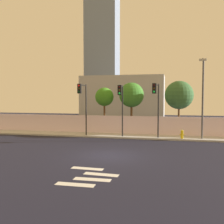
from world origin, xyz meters
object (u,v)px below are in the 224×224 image
object	(u,v)px
traffic_light_left	(83,98)
street_lamp_curbside	(203,93)
traffic_light_right	(121,100)
roadside_tree_midright	(179,95)
roadside_tree_midleft	(131,95)
fire_hydrant	(182,134)
traffic_light_center	(156,99)
roadside_tree_leftmost	(104,97)

from	to	relation	value
traffic_light_left	street_lamp_curbside	distance (m)	10.98
traffic_light_right	roadside_tree_midright	world-z (taller)	roadside_tree_midright
roadside_tree_midleft	fire_hydrant	bearing A→B (deg)	-34.34
traffic_light_center	fire_hydrant	distance (m)	3.96
traffic_light_center	fire_hydrant	bearing A→B (deg)	13.25
traffic_light_center	traffic_light_right	distance (m)	3.22
traffic_light_center	roadside_tree_leftmost	xyz separation A→B (m)	(-5.85, 4.05, 0.12)
traffic_light_left	roadside_tree_midleft	world-z (taller)	roadside_tree_midleft
traffic_light_center	roadside_tree_midleft	bearing A→B (deg)	125.09
traffic_light_right	roadside_tree_leftmost	xyz separation A→B (m)	(-2.63, 4.03, 0.21)
traffic_light_left	roadside_tree_midright	xyz separation A→B (m)	(9.03, 4.10, 0.31)
street_lamp_curbside	roadside_tree_leftmost	size ratio (longest dim) A/B	1.42
roadside_tree_leftmost	roadside_tree_midright	distance (m)	7.95
fire_hydrant	street_lamp_curbside	bearing A→B (deg)	4.21
traffic_light_center	roadside_tree_midright	size ratio (longest dim) A/B	0.89
roadside_tree_midleft	roadside_tree_midright	bearing A→B (deg)	0.00
traffic_light_right	fire_hydrant	bearing A→B (deg)	5.34
roadside_tree_leftmost	fire_hydrant	bearing A→B (deg)	-23.32
traffic_light_center	street_lamp_curbside	size ratio (longest dim) A/B	0.71
street_lamp_curbside	roadside_tree_midright	size ratio (longest dim) A/B	1.26
traffic_light_right	traffic_light_left	bearing A→B (deg)	-178.81
traffic_light_right	roadside_tree_midright	distance (m)	6.68
traffic_light_right	fire_hydrant	distance (m)	6.34
street_lamp_curbside	traffic_light_right	bearing A→B (deg)	-174.93
traffic_light_left	roadside_tree_leftmost	bearing A→B (deg)	75.27
traffic_light_left	roadside_tree_midright	world-z (taller)	roadside_tree_midright
traffic_light_left	fire_hydrant	world-z (taller)	traffic_light_left
fire_hydrant	roadside_tree_leftmost	xyz separation A→B (m)	(-8.15, 3.51, 3.31)
traffic_light_right	roadside_tree_leftmost	distance (m)	4.82
traffic_light_center	roadside_tree_midleft	xyz separation A→B (m)	(-2.85, 4.05, 0.34)
street_lamp_curbside	roadside_tree_midleft	bearing A→B (deg)	153.74
roadside_tree_leftmost	roadside_tree_midleft	world-z (taller)	roadside_tree_midleft
traffic_light_right	street_lamp_curbside	world-z (taller)	street_lamp_curbside
traffic_light_left	traffic_light_center	xyz separation A→B (m)	(6.93, 0.05, -0.02)
traffic_light_center	roadside_tree_leftmost	distance (m)	7.12
fire_hydrant	roadside_tree_leftmost	distance (m)	9.47
roadside_tree_leftmost	roadside_tree_midright	size ratio (longest dim) A/B	0.89
traffic_light_center	roadside_tree_leftmost	bearing A→B (deg)	145.30
fire_hydrant	roadside_tree_midleft	world-z (taller)	roadside_tree_midleft
traffic_light_left	roadside_tree_midleft	xyz separation A→B (m)	(4.08, 4.10, 0.32)
traffic_light_left	roadside_tree_leftmost	world-z (taller)	traffic_light_left
fire_hydrant	roadside_tree_midleft	size ratio (longest dim) A/B	0.14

